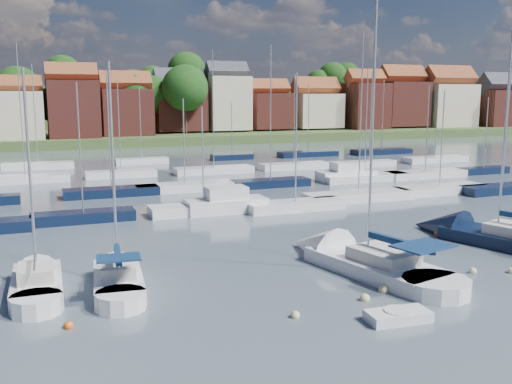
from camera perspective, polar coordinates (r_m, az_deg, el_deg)
name	(u,v)px	position (r m, az deg, el deg)	size (l,w,h in m)	color
ground	(217,178)	(69.67, -3.96, 1.44)	(260.00, 260.00, 0.00)	#485461
sailboat_left	(118,277)	(31.88, -13.68, -8.28)	(3.28, 9.42, 12.67)	white
sailboat_centre	(352,260)	(34.65, 9.61, -6.71)	(6.50, 13.77, 18.01)	white
sailboat_navy	(481,236)	(42.70, 21.59, -4.11)	(7.46, 13.28, 17.78)	black
sailboat_far	(37,281)	(32.61, -21.02, -8.30)	(2.59, 9.27, 12.34)	white
tender	(398,316)	(26.99, 14.01, -11.95)	(2.97, 1.55, 0.62)	white
buoy_a	(69,328)	(26.90, -18.22, -12.79)	(0.43, 0.43, 0.43)	#D85914
buoy_b	(295,318)	(26.77, 3.94, -12.41)	(0.43, 0.43, 0.43)	beige
buoy_c	(383,292)	(30.63, 12.63, -9.72)	(0.54, 0.54, 0.54)	beige
buoy_d	(511,273)	(36.01, 24.16, -7.39)	(0.43, 0.43, 0.43)	beige
buoy_e	(438,235)	(43.37, 17.71, -4.15)	(0.49, 0.49, 0.49)	#D85914
buoy_g	(473,273)	(35.15, 20.85, -7.58)	(0.45, 0.45, 0.45)	beige
buoy_h	(365,300)	(29.25, 10.83, -10.60)	(0.50, 0.50, 0.50)	beige
marina_field	(245,179)	(65.66, -1.12, 1.33)	(79.62, 41.41, 15.93)	white
far_shore_town	(124,114)	(160.25, -13.10, 7.59)	(212.46, 90.00, 22.27)	#41572B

